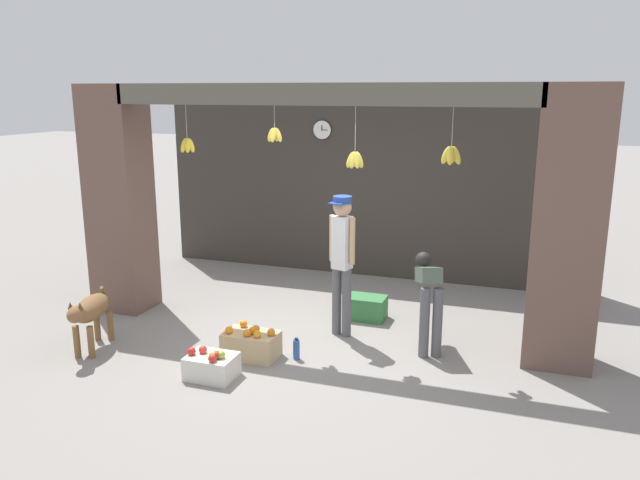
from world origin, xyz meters
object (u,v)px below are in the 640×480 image
at_px(water_bottle, 296,349).
at_px(shopkeeper, 342,254).
at_px(fruit_crate_apples, 212,365).
at_px(fruit_crate_oranges, 251,344).
at_px(worker_stooping, 429,292).
at_px(dog, 90,311).
at_px(wall_clock, 322,130).
at_px(produce_box_green, 367,308).

bearing_deg(water_bottle, shopkeeper, 72.58).
bearing_deg(water_bottle, fruit_crate_apples, -132.73).
xyz_separation_m(fruit_crate_oranges, fruit_crate_apples, (-0.17, -0.59, -0.02)).
relative_size(worker_stooping, water_bottle, 4.23).
bearing_deg(fruit_crate_oranges, fruit_crate_apples, -105.86).
bearing_deg(dog, fruit_crate_apples, 69.41).
relative_size(worker_stooping, fruit_crate_apples, 2.11).
xyz_separation_m(dog, fruit_crate_oranges, (1.77, 0.40, -0.30)).
distance_m(shopkeeper, fruit_crate_oranges, 1.46).
relative_size(dog, shopkeeper, 0.57).
relative_size(fruit_crate_oranges, water_bottle, 2.43).
height_order(dog, wall_clock, wall_clock).
distance_m(water_bottle, wall_clock, 4.02).
bearing_deg(dog, worker_stooping, 95.54).
xyz_separation_m(dog, wall_clock, (1.43, 3.81, 1.80)).
bearing_deg(water_bottle, worker_stooping, 29.77).
height_order(water_bottle, wall_clock, wall_clock).
distance_m(shopkeeper, wall_clock, 2.98).
distance_m(dog, shopkeeper, 2.90).
bearing_deg(wall_clock, fruit_crate_apples, -87.45).
relative_size(shopkeeper, wall_clock, 5.69).
relative_size(fruit_crate_oranges, wall_clock, 1.99).
xyz_separation_m(fruit_crate_oranges, produce_box_green, (0.89, 1.56, -0.01)).
xyz_separation_m(fruit_crate_apples, produce_box_green, (1.05, 2.15, 0.01)).
bearing_deg(wall_clock, worker_stooping, -50.30).
bearing_deg(dog, shopkeeper, 104.10).
bearing_deg(worker_stooping, wall_clock, 110.77).
bearing_deg(wall_clock, shopkeeper, -66.26).
relative_size(fruit_crate_oranges, fruit_crate_apples, 1.21).
xyz_separation_m(fruit_crate_apples, water_bottle, (0.65, 0.70, -0.02)).
xyz_separation_m(produce_box_green, wall_clock, (-1.23, 1.85, 2.11)).
height_order(fruit_crate_oranges, wall_clock, wall_clock).
bearing_deg(fruit_crate_apples, dog, 173.41).
bearing_deg(shopkeeper, fruit_crate_oranges, 68.28).
distance_m(produce_box_green, wall_clock, 3.06).
bearing_deg(worker_stooping, dog, -179.40).
height_order(fruit_crate_apples, water_bottle, fruit_crate_apples).
distance_m(fruit_crate_oranges, fruit_crate_apples, 0.61).
bearing_deg(water_bottle, wall_clock, 104.13).
bearing_deg(shopkeeper, fruit_crate_apples, 75.80).
xyz_separation_m(dog, shopkeeper, (2.51, 1.34, 0.54)).
distance_m(worker_stooping, produce_box_green, 1.25).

